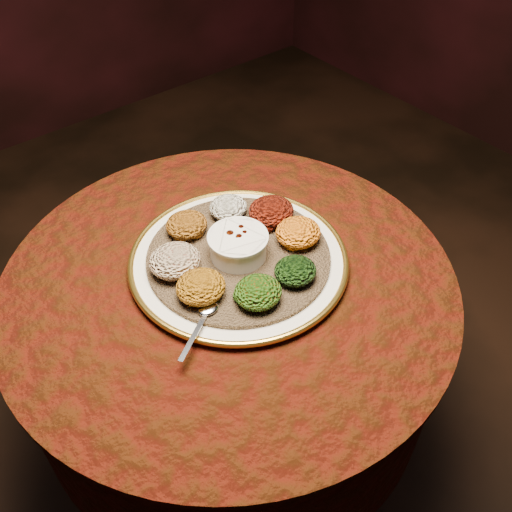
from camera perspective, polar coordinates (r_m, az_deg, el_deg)
table at (r=1.34m, az=-2.51°, el=-7.43°), size 0.96×0.96×0.73m
platter at (r=1.22m, az=-1.76°, el=-0.39°), size 0.53×0.53×0.02m
injera at (r=1.21m, az=-1.77°, el=-0.02°), size 0.48×0.48×0.01m
stew_bowl at (r=1.19m, az=-1.80°, el=1.21°), size 0.13×0.13×0.05m
spoon at (r=1.09m, az=-5.01°, el=-5.70°), size 0.13×0.09×0.01m
portion_ayib at (r=1.29m, az=-2.80°, el=4.89°), size 0.09×0.08×0.04m
portion_kitfo at (r=1.28m, az=1.52°, el=4.53°), size 0.10×0.10×0.05m
portion_tikil at (r=1.23m, az=4.23°, el=2.37°), size 0.10×0.09×0.05m
portion_gomen at (r=1.15m, az=3.95°, el=-1.48°), size 0.09×0.08×0.04m
portion_mixveg at (r=1.10m, az=0.19°, el=-3.64°), size 0.10×0.09×0.05m
portion_kik at (r=1.11m, az=-5.54°, el=-3.09°), size 0.10×0.09×0.05m
portion_timatim at (r=1.17m, az=-8.11°, el=-0.46°), size 0.11×0.10×0.05m
portion_shiro at (r=1.25m, az=-6.97°, el=3.14°), size 0.09×0.09×0.04m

